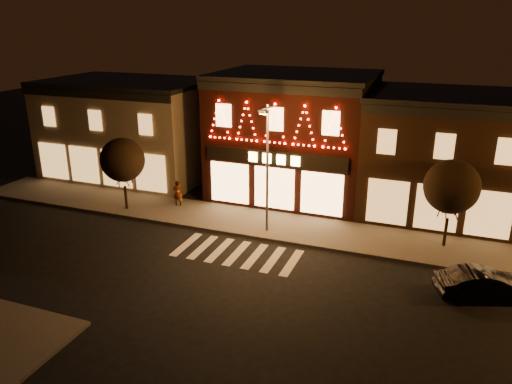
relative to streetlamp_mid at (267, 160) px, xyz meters
The scene contains 10 objects.
ground 8.15m from the streetlamp_mid, 94.97° to the right, with size 120.00×120.00×0.00m, color black.
sidewalk_far 4.66m from the streetlamp_mid, 39.21° to the left, with size 44.00×4.00×0.15m, color #47423D.
building_left 15.37m from the streetlamp_mid, 152.30° to the left, with size 12.20×8.28×7.30m.
building_pulp 7.15m from the streetlamp_mid, 94.78° to the left, with size 10.20×8.34×8.30m.
building_right_a 11.43m from the streetlamp_mid, 38.71° to the left, with size 9.20×8.28×7.50m.
streetlamp_mid is the anchor object (origin of this frame).
tree_left 9.59m from the streetlamp_mid, behind, with size 2.74×2.74×4.58m.
tree_right 9.68m from the streetlamp_mid, 10.13° to the left, with size 2.83×2.83×4.73m.
dark_sedan 12.19m from the streetlamp_mid, 15.13° to the right, with size 1.43×4.10×1.35m, color black.
pedestrian 7.79m from the streetlamp_mid, 164.26° to the left, with size 0.60×0.40×1.65m, color gray.
Camera 1 is at (9.29, -17.53, 11.68)m, focal length 34.84 mm.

